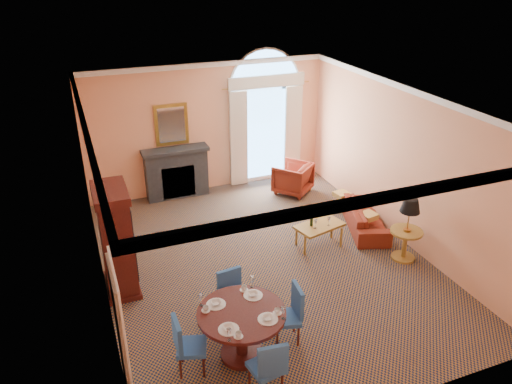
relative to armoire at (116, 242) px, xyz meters
name	(u,v)px	position (x,y,z in m)	size (l,w,h in m)	color
ground	(265,262)	(2.72, -0.19, -0.95)	(7.50, 7.50, 0.00)	#121E3B
room_envelope	(251,130)	(2.69, 0.47, 1.56)	(6.04, 7.52, 3.45)	#FEA979
armoire	(116,242)	(0.00, 0.00, 0.00)	(0.56, 1.00, 1.97)	#3D120D
dining_table	(242,324)	(1.44, -2.40, -0.35)	(1.30, 1.30, 1.02)	#3D120D
dining_chair_north	(231,294)	(1.54, -1.58, -0.42)	(0.47, 0.48, 0.93)	#28599E
dining_chair_south	(269,365)	(1.53, -3.23, -0.42)	(0.48, 0.48, 0.93)	#28599E
dining_chair_east	(292,310)	(2.28, -2.31, -0.42)	(0.51, 0.51, 0.93)	#28599E
dining_chair_west	(185,342)	(0.59, -2.40, -0.42)	(0.52, 0.52, 0.93)	#28599E
sofa	(365,217)	(5.27, 0.27, -0.68)	(1.81, 0.71, 0.53)	maroon
armchair	(293,178)	(4.57, 2.51, -0.56)	(0.83, 0.85, 0.77)	maroon
coffee_table	(319,227)	(3.97, -0.03, -0.50)	(1.08, 0.76, 0.79)	#A57931
side_table	(408,222)	(5.32, -1.06, -0.13)	(0.63, 0.63, 1.28)	#A57931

